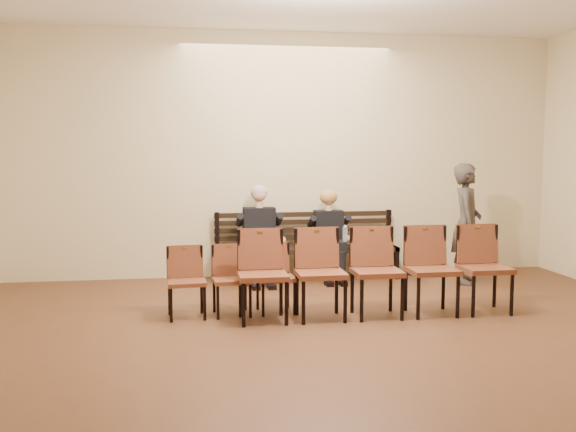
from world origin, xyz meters
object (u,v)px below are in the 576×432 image
Objects in this scene: bag at (417,265)px; chair_row_back at (377,272)px; seated_woman at (330,239)px; bench at (307,263)px; passerby at (467,214)px; laptop at (258,243)px; seated_man at (260,235)px; water_bottle at (345,242)px; chair_row_front at (232,280)px.

bag is 0.11× the size of chair_row_back.
seated_woman is at bearing -170.91° from bag.
passerby reaches higher than bench.
laptop is at bearing -171.72° from bag.
laptop is 2.21m from chair_row_back.
seated_man is 1.14× the size of seated_woman.
seated_woman is at bearing 127.66° from water_bottle.
bench is 2.20m from chair_row_front.
seated_man is at bearing 169.39° from water_bottle.
chair_row_back is (0.38, -2.16, 0.27)m from bench.
bag is 0.24× the size of chair_row_front.
chair_row_front is at bearing -130.87° from seated_woman.
laptop is 2.47m from bag.
chair_row_back reaches higher than chair_row_front.
seated_man is at bearing 180.00° from seated_woman.
chair_row_back is at bearing -16.04° from chair_row_front.
laptop is (-0.04, -0.13, -0.09)m from seated_man.
seated_woman is at bearing 0.00° from seated_man.
bench is at bearing -176.59° from bag.
seated_man is at bearing 70.42° from laptop.
chair_row_front reaches higher than laptop.
water_bottle is at bearing 104.85° from passerby.
chair_row_front is (-0.50, -1.73, -0.27)m from seated_man.
chair_row_back is (1.07, -2.04, -0.16)m from seated_man.
bag is (2.40, 0.35, -0.45)m from laptop.
chair_row_back reaches higher than water_bottle.
seated_woman reaches higher than bag.
chair_row_back is (0.08, -2.04, -0.08)m from seated_woman.
laptop is at bearing -172.81° from seated_woman.
seated_man is 0.43× the size of chair_row_back.
chair_row_front reaches higher than bag.
bench is 0.67m from water_bottle.
passerby reaches higher than water_bottle.
seated_woman is at bearing -21.51° from bench.
chair_row_front is at bearing -106.28° from seated_man.
seated_woman is 3.52× the size of laptop.
bench is 0.82m from seated_man.
seated_man reaches higher than bench.
bench is 7.94× the size of laptop.
seated_man reaches higher than seated_woman.
chair_row_back is (-1.73, -1.56, -0.45)m from passerby.
seated_man is 5.73× the size of water_bottle.
water_bottle is 1.36m from bag.
bag is at bearing 5.15° from laptop.
seated_woman is at bearing 92.14° from chair_row_back.
water_bottle is (0.17, -0.22, -0.01)m from seated_woman.
water_bottle is at bearing 87.15° from chair_row_back.
water_bottle is 1.71m from passerby.
bench is 2.31m from passerby.
passerby is (2.80, -0.48, 0.29)m from seated_man.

